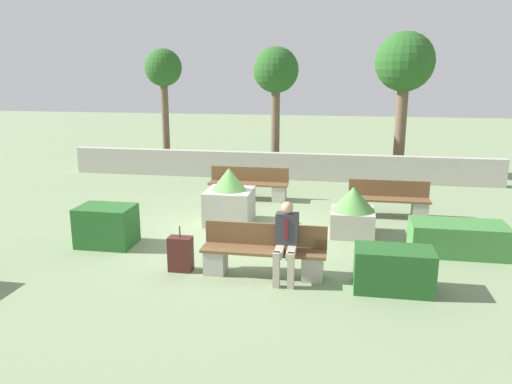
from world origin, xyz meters
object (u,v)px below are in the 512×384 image
object	(u,v)px
bench_front	(264,255)
tree_leftmost	(163,73)
planter_corner_left	(353,211)
planter_corner_right	(229,199)
tree_center_right	(405,66)
bench_right_side	(248,187)
suitcase	(181,254)
tree_center_left	(276,74)
person_seated_man	(286,238)
bench_left_side	(389,203)

from	to	relation	value
bench_front	tree_leftmost	size ratio (longest dim) A/B	0.51
planter_corner_left	tree_leftmost	world-z (taller)	tree_leftmost
planter_corner_right	tree_leftmost	size ratio (longest dim) A/B	0.31
bench_front	tree_center_right	size ratio (longest dim) A/B	0.46
bench_right_side	tree_center_right	distance (m)	6.72
suitcase	tree_center_left	world-z (taller)	tree_center_left
person_seated_man	planter_corner_left	distance (m)	2.89
suitcase	tree_leftmost	xyz separation A→B (m)	(-3.49, 9.02, 3.09)
bench_front	bench_right_side	distance (m)	5.25
bench_right_side	planter_corner_right	bearing A→B (deg)	-81.04
planter_corner_right	tree_leftmost	bearing A→B (deg)	121.45
bench_right_side	tree_center_right	size ratio (longest dim) A/B	0.47
suitcase	tree_center_left	xyz separation A→B (m)	(0.49, 8.85, 3.05)
bench_front	planter_corner_right	world-z (taller)	planter_corner_right
tree_center_left	suitcase	bearing A→B (deg)	-93.18
bench_front	tree_leftmost	world-z (taller)	tree_leftmost
person_seated_man	tree_center_left	world-z (taller)	tree_center_left
bench_left_side	planter_corner_right	xyz separation A→B (m)	(-3.71, -1.10, 0.23)
bench_left_side	person_seated_man	distance (m)	4.64
planter_corner_left	person_seated_man	bearing A→B (deg)	-113.43
bench_right_side	tree_center_left	distance (m)	4.76
bench_right_side	planter_corner_left	distance (m)	3.82
planter_corner_left	tree_center_left	distance (m)	7.34
suitcase	tree_center_left	size ratio (longest dim) A/B	0.19
tree_leftmost	planter_corner_right	bearing A→B (deg)	-58.55
bench_left_side	tree_center_right	distance (m)	6.03
suitcase	bench_left_side	bearing A→B (deg)	46.11
person_seated_man	tree_center_left	bearing A→B (deg)	98.92
bench_right_side	suitcase	xyz separation A→B (m)	(-0.25, -5.18, -0.04)
planter_corner_right	suitcase	xyz separation A→B (m)	(-0.21, -2.98, -0.26)
planter_corner_left	bench_left_side	bearing A→B (deg)	59.49
suitcase	planter_corner_left	bearing A→B (deg)	40.31
planter_corner_right	tree_center_left	xyz separation A→B (m)	(0.28, 5.87, 2.80)
bench_left_side	planter_corner_left	distance (m)	1.75
person_seated_man	planter_corner_left	bearing A→B (deg)	66.57
tree_leftmost	bench_right_side	bearing A→B (deg)	-45.85
bench_front	person_seated_man	bearing A→B (deg)	-19.80
tree_center_left	bench_right_side	bearing A→B (deg)	-93.81
person_seated_man	tree_center_right	world-z (taller)	tree_center_right
bench_left_side	tree_leftmost	size ratio (longest dim) A/B	0.46
bench_right_side	suitcase	world-z (taller)	bench_right_side
suitcase	tree_leftmost	size ratio (longest dim) A/B	0.20
tree_leftmost	tree_center_left	xyz separation A→B (m)	(3.98, -0.17, -0.04)
bench_left_side	suitcase	world-z (taller)	bench_left_side
bench_front	bench_left_side	xyz separation A→B (m)	(2.44, 4.00, -0.01)
bench_left_side	tree_leftmost	distance (m)	9.42
bench_left_side	planter_corner_left	bearing A→B (deg)	-132.12
bench_left_side	person_seated_man	xyz separation A→B (m)	(-2.03, -4.15, 0.40)
bench_front	bench_right_side	world-z (taller)	same
tree_leftmost	tree_center_right	world-z (taller)	tree_center_right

